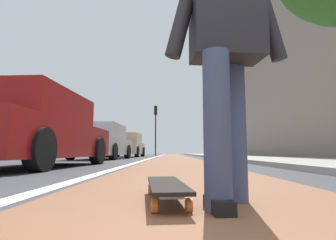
{
  "coord_description": "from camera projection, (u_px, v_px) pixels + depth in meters",
  "views": [
    {
      "loc": [
        -0.38,
        0.18,
        0.29
      ],
      "look_at": [
        8.83,
        0.28,
        1.37
      ],
      "focal_mm": 29.74,
      "sensor_mm": 36.0,
      "label": 1
    }
  ],
  "objects": [
    {
      "name": "lane_stripe_white",
      "position": [
        157.0,
        156.0,
        20.21
      ],
      "size": [
        52.0,
        0.16,
        0.01
      ],
      "primitive_type": "cube",
      "color": "silver",
      "rests_on": "ground"
    },
    {
      "name": "skateboard",
      "position": [
        166.0,
        186.0,
        1.66
      ],
      "size": [
        0.86,
        0.29,
        0.11
      ],
      "color": "orange",
      "rests_on": "ground"
    },
    {
      "name": "traffic_light",
      "position": [
        156.0,
        121.0,
        25.15
      ],
      "size": [
        0.33,
        0.28,
        4.49
      ],
      "color": "#2D2D2D",
      "rests_on": "ground"
    },
    {
      "name": "bike_lane_paint",
      "position": [
        173.0,
        156.0,
        24.17
      ],
      "size": [
        56.0,
        2.05,
        0.0
      ],
      "primitive_type": "cube",
      "color": "brown",
      "rests_on": "ground"
    },
    {
      "name": "ground_plane",
      "position": [
        176.0,
        160.0,
        10.27
      ],
      "size": [
        80.0,
        80.0,
        0.0
      ],
      "primitive_type": "plane",
      "color": "#38383D"
    },
    {
      "name": "sidewalk_curb",
      "position": [
        226.0,
        156.0,
        18.18
      ],
      "size": [
        52.0,
        3.2,
        0.1
      ],
      "primitive_type": "cube",
      "color": "#9E9B93",
      "rests_on": "ground"
    },
    {
      "name": "building_facade",
      "position": [
        252.0,
        73.0,
        22.9
      ],
      "size": [
        40.0,
        1.2,
        13.54
      ],
      "primitive_type": "cube",
      "color": "gray",
      "rests_on": "ground"
    },
    {
      "name": "parked_car_far",
      "position": [
        127.0,
        146.0,
        17.92
      ],
      "size": [
        4.4,
        2.06,
        1.5
      ],
      "color": "tan",
      "rests_on": "ground"
    },
    {
      "name": "skater_person",
      "position": [
        226.0,
        40.0,
        1.6
      ],
      "size": [
        0.48,
        0.72,
        1.64
      ],
      "color": "#384260",
      "rests_on": "ground"
    },
    {
      "name": "parked_car_mid",
      "position": [
        102.0,
        142.0,
        11.95
      ],
      "size": [
        4.34,
        2.05,
        1.49
      ],
      "color": "#B7B7BC",
      "rests_on": "ground"
    },
    {
      "name": "parked_car_near",
      "position": [
        35.0,
        131.0,
        5.61
      ],
      "size": [
        4.55,
        2.06,
        1.5
      ],
      "color": "maroon",
      "rests_on": "ground"
    }
  ]
}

